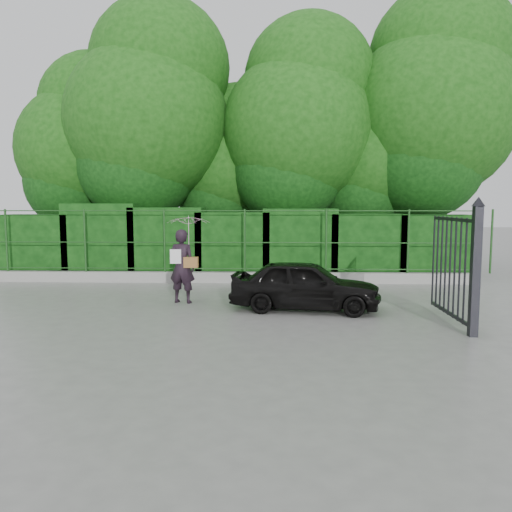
{
  "coord_description": "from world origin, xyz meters",
  "views": [
    {
      "loc": [
        1.22,
        -9.6,
        2.23
      ],
      "look_at": [
        0.83,
        1.3,
        1.1
      ],
      "focal_mm": 35.0,
      "sensor_mm": 36.0,
      "label": 1
    }
  ],
  "objects": [
    {
      "name": "woman",
      "position": [
        -0.75,
        1.57,
        1.31
      ],
      "size": [
        0.97,
        0.97,
        1.99
      ],
      "color": "black",
      "rests_on": "ground"
    },
    {
      "name": "trees",
      "position": [
        1.14,
        7.74,
        4.62
      ],
      "size": [
        17.1,
        6.15,
        8.08
      ],
      "color": "black",
      "rests_on": "ground"
    },
    {
      "name": "hedge",
      "position": [
        -0.09,
        5.5,
        1.02
      ],
      "size": [
        14.2,
        1.2,
        2.26
      ],
      "color": "black",
      "rests_on": "ground"
    },
    {
      "name": "ground",
      "position": [
        0.0,
        0.0,
        0.0
      ],
      "size": [
        80.0,
        80.0,
        0.0
      ],
      "primitive_type": "plane",
      "color": "gray"
    },
    {
      "name": "fence",
      "position": [
        0.22,
        4.5,
        1.2
      ],
      "size": [
        14.13,
        0.06,
        1.8
      ],
      "color": "#1D491B",
      "rests_on": "kerb"
    },
    {
      "name": "car",
      "position": [
        1.89,
        0.85,
        0.54
      ],
      "size": [
        3.29,
        1.69,
        1.07
      ],
      "primitive_type": "imported",
      "rotation": [
        0.0,
        0.0,
        1.43
      ],
      "color": "black",
      "rests_on": "ground"
    },
    {
      "name": "kerb",
      "position": [
        0.0,
        4.5,
        0.15
      ],
      "size": [
        14.0,
        0.25,
        0.3
      ],
      "primitive_type": "cube",
      "color": "#9E9E99",
      "rests_on": "ground"
    },
    {
      "name": "gate",
      "position": [
        4.6,
        -0.72,
        1.19
      ],
      "size": [
        0.22,
        2.33,
        2.36
      ],
      "color": "black",
      "rests_on": "ground"
    }
  ]
}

